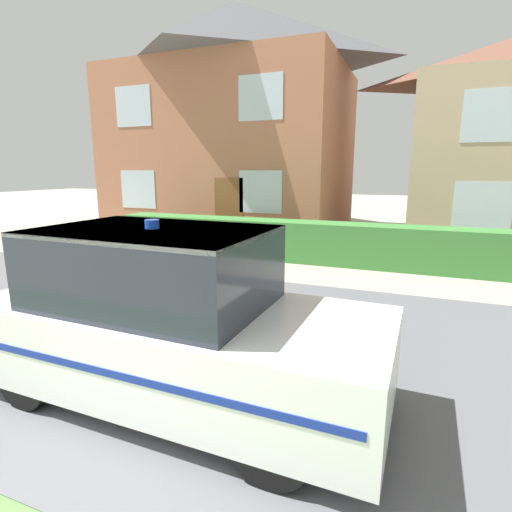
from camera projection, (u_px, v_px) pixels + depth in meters
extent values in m
cube|color=#5B5B60|center=(227.00, 339.00, 5.59)|extent=(28.00, 6.17, 0.01)
cube|color=#3D7F38|center=(322.00, 243.00, 10.20)|extent=(11.76, 0.88, 1.03)
cylinder|color=black|center=(271.00, 444.00, 2.95)|extent=(0.66, 0.21, 0.65)
cylinder|color=black|center=(320.00, 359.00, 4.28)|extent=(0.66, 0.21, 0.65)
cylinder|color=black|center=(26.00, 376.00, 3.94)|extent=(0.66, 0.21, 0.65)
cylinder|color=black|center=(128.00, 324.00, 5.27)|extent=(0.66, 0.21, 0.65)
cube|color=white|center=(178.00, 343.00, 4.06)|extent=(4.21, 1.77, 0.82)
cube|color=#232833|center=(154.00, 266.00, 3.98)|extent=(2.27, 1.56, 0.76)
cube|color=white|center=(152.00, 230.00, 3.91)|extent=(2.27, 1.56, 0.04)
cube|color=navy|center=(120.00, 376.00, 3.29)|extent=(3.96, 0.10, 0.07)
cube|color=navy|center=(217.00, 311.00, 4.80)|extent=(3.96, 0.10, 0.07)
cylinder|color=blue|center=(152.00, 224.00, 3.90)|extent=(0.14, 0.14, 0.09)
cube|color=#A86B4C|center=(235.00, 153.00, 15.72)|extent=(8.31, 6.35, 5.98)
pyramid|color=#56565B|center=(234.00, 37.00, 14.84)|extent=(8.73, 6.67, 2.43)
cube|color=brown|center=(229.00, 211.00, 12.80)|extent=(1.00, 0.02, 2.10)
cube|color=silver|center=(138.00, 189.00, 13.93)|extent=(1.40, 0.02, 1.30)
cube|color=silver|center=(260.00, 192.00, 12.28)|extent=(1.40, 0.02, 1.30)
cube|color=silver|center=(133.00, 106.00, 13.35)|extent=(1.40, 0.02, 1.30)
cube|color=silver|center=(260.00, 97.00, 11.70)|extent=(1.40, 0.02, 1.30)
cube|color=silver|center=(482.00, 207.00, 10.48)|extent=(1.40, 0.02, 1.30)
cube|color=silver|center=(493.00, 115.00, 10.00)|extent=(1.40, 0.02, 1.30)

